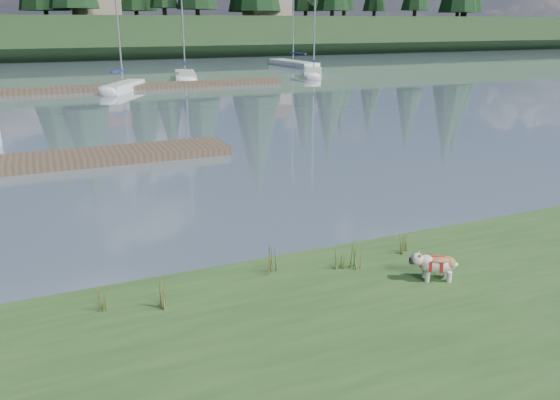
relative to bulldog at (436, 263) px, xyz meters
name	(u,v)px	position (x,y,z in m)	size (l,w,h in m)	color
ground	(74,92)	(-3.84, 33.48, -0.65)	(200.00, 200.00, 0.00)	slate
ridge	(51,37)	(-3.84, 76.48, 1.85)	(200.00, 20.00, 5.00)	#1C3118
bulldog	(436,263)	(0.00, 0.00, 0.00)	(0.81, 0.55, 0.48)	silver
dock_far	(104,88)	(-1.84, 33.48, -0.50)	(26.00, 2.20, 0.30)	#4C3D2C
sailboat_bg_2	(126,85)	(-0.42, 32.89, -0.32)	(3.97, 5.83, 9.27)	white
sailboat_bg_3	(185,75)	(5.24, 38.89, -0.33)	(3.17, 8.00, 11.56)	white
sailboat_bg_4	(314,72)	(16.38, 37.29, -0.32)	(4.31, 6.56, 10.06)	white
sailboat_bg_5	(290,63)	(19.02, 48.37, -0.33)	(2.45, 9.23, 12.91)	white
weed_0	(165,291)	(-4.44, 0.85, -0.02)	(0.17, 0.14, 0.66)	#475B23
weed_1	(273,260)	(-2.44, 1.36, -0.06)	(0.17, 0.14, 0.57)	#475B23
weed_2	(356,255)	(-1.01, 0.94, -0.05)	(0.17, 0.14, 0.59)	#475B23
weed_3	(101,297)	(-5.34, 1.17, -0.09)	(0.17, 0.14, 0.50)	#475B23
weed_4	(338,259)	(-1.32, 1.03, -0.12)	(0.17, 0.14, 0.43)	#475B23
weed_5	(404,243)	(0.18, 1.16, -0.10)	(0.17, 0.14, 0.49)	#475B23
mud_lip	(189,288)	(-3.84, 1.88, -0.58)	(60.00, 0.50, 0.14)	#33281C
house_1	(95,0)	(2.16, 74.48, 6.66)	(6.30, 5.30, 4.65)	gray
house_2	(267,2)	(26.16, 72.48, 6.66)	(6.30, 5.30, 4.65)	gray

